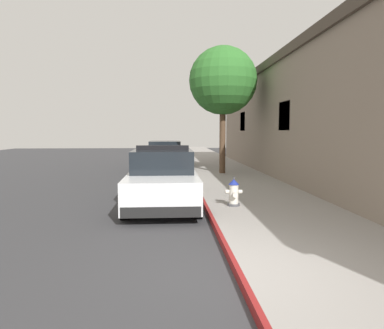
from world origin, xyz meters
TOP-DOWN VIEW (x-y plane):
  - ground_plane at (-4.32, 10.00)m, footprint 31.02×60.00m
  - sidewalk_pavement at (1.68, 10.00)m, footprint 3.36×60.00m
  - curb_painted_edge at (-0.04, 10.00)m, footprint 0.08×60.00m
  - storefront_building at (6.43, 8.63)m, footprint 6.38×27.75m
  - police_cruiser at (-1.19, 5.32)m, footprint 1.94×4.84m
  - parked_car_silver_ahead at (-1.24, 14.65)m, footprint 1.94×4.84m
  - fire_hydrant at (0.67, 4.30)m, footprint 0.44×0.40m
  - street_tree at (1.46, 11.64)m, footprint 3.10×3.10m

SIDE VIEW (x-z plane):
  - ground_plane at x=-4.32m, z-range -0.20..0.00m
  - sidewalk_pavement at x=1.68m, z-range 0.00..0.14m
  - curb_painted_edge at x=-0.04m, z-range 0.00..0.14m
  - fire_hydrant at x=0.67m, z-range 0.11..0.87m
  - parked_car_silver_ahead at x=-1.24m, z-range -0.04..1.52m
  - police_cruiser at x=-1.19m, z-range -0.10..1.58m
  - storefront_building at x=6.43m, z-range 0.01..5.22m
  - street_tree at x=1.46m, z-range 1.47..7.26m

